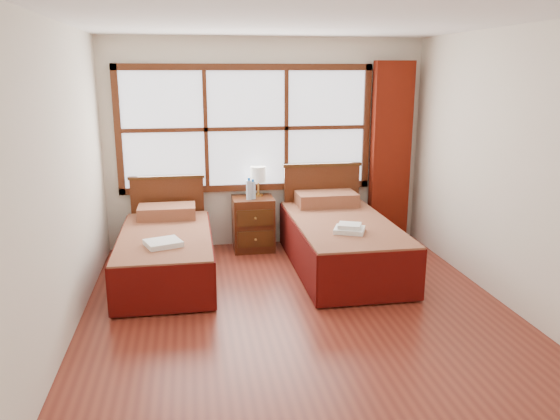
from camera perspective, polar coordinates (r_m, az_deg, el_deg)
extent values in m
plane|color=maroon|center=(5.15, 2.15, -10.92)|extent=(4.50, 4.50, 0.00)
plane|color=white|center=(4.67, 2.47, 19.29)|extent=(4.50, 4.50, 0.00)
plane|color=silver|center=(6.93, -1.47, 6.91)|extent=(4.00, 0.00, 4.00)
plane|color=silver|center=(4.76, -22.01, 2.45)|extent=(0.00, 4.50, 4.50)
plane|color=silver|center=(5.50, 23.22, 3.80)|extent=(0.00, 4.50, 4.50)
cube|color=white|center=(6.85, -3.54, 8.48)|extent=(3.00, 0.02, 1.40)
cube|color=#4C2210|center=(6.94, -3.43, 2.38)|extent=(3.16, 0.06, 0.08)
cube|color=#4C2210|center=(6.79, -3.62, 14.69)|extent=(3.16, 0.06, 0.08)
cube|color=#4C2210|center=(6.85, -16.57, 7.92)|extent=(0.08, 0.06, 1.56)
cube|color=#4C2210|center=(7.15, 8.99, 8.59)|extent=(0.08, 0.06, 1.56)
cube|color=#4C2210|center=(6.80, -7.76, 8.34)|extent=(0.05, 0.05, 1.40)
cube|color=#4C2210|center=(6.90, 0.66, 8.55)|extent=(0.05, 0.05, 1.40)
cube|color=#4C2210|center=(6.83, -3.52, 8.47)|extent=(3.00, 0.05, 0.05)
cube|color=maroon|center=(7.21, 11.46, 5.88)|extent=(0.50, 0.16, 2.30)
cube|color=#41230D|center=(6.06, -11.75, -5.83)|extent=(0.85, 1.70, 0.28)
cube|color=#5C130D|center=(5.97, -11.87, -3.54)|extent=(0.95, 1.88, 0.23)
cube|color=#530C08|center=(6.06, -16.32, -4.93)|extent=(0.03, 1.88, 0.47)
cube|color=#530C08|center=(6.01, -7.25, -4.61)|extent=(0.03, 1.88, 0.47)
cube|color=#530C08|center=(5.14, -12.19, -8.18)|extent=(0.95, 0.03, 0.47)
cube|color=#5C130D|center=(6.58, -11.73, -0.17)|extent=(0.66, 0.39, 0.15)
cube|color=#4C2210|center=(6.93, -11.59, -0.46)|extent=(0.89, 0.06, 0.92)
cube|color=#41230D|center=(6.82, -11.79, 3.37)|extent=(0.92, 0.08, 0.04)
cube|color=#41230D|center=(6.26, 6.46, -4.78)|extent=(0.94, 1.88, 0.31)
cube|color=#5C130D|center=(6.18, 6.53, -2.31)|extent=(1.05, 2.09, 0.26)
cube|color=#530C08|center=(6.11, 1.72, -3.94)|extent=(0.03, 2.09, 0.52)
cube|color=#530C08|center=(6.38, 11.05, -3.39)|extent=(0.03, 2.09, 0.52)
cube|color=#530C08|center=(5.29, 9.54, -7.08)|extent=(1.05, 0.03, 0.52)
cube|color=#5C130D|center=(6.83, 4.86, 1.16)|extent=(0.74, 0.43, 0.16)
cube|color=#4C2210|center=(7.10, 4.34, 0.58)|extent=(0.98, 0.06, 1.02)
cube|color=#41230D|center=(7.00, 4.42, 4.73)|extent=(1.02, 0.08, 0.04)
cube|color=#4C2210|center=(6.86, -2.83, -1.42)|extent=(0.50, 0.45, 0.67)
cube|color=#41230D|center=(6.67, -2.58, -3.07)|extent=(0.44, 0.02, 0.20)
cube|color=#41230D|center=(6.60, -2.61, -0.85)|extent=(0.44, 0.02, 0.20)
sphere|color=#AE843B|center=(6.65, -2.57, -3.12)|extent=(0.03, 0.03, 0.03)
sphere|color=#AE843B|center=(6.58, -2.59, -0.89)|extent=(0.03, 0.03, 0.03)
cube|color=white|center=(5.56, -12.11, -3.40)|extent=(0.41, 0.39, 0.05)
cube|color=white|center=(5.73, 7.26, -2.08)|extent=(0.38, 0.36, 0.05)
cube|color=white|center=(5.72, 7.28, -1.65)|extent=(0.29, 0.27, 0.04)
cylinder|color=#BA893B|center=(6.87, -2.28, 1.60)|extent=(0.12, 0.12, 0.02)
cylinder|color=#BA893B|center=(6.85, -2.28, 2.33)|extent=(0.03, 0.03, 0.16)
cylinder|color=white|center=(6.82, -2.30, 3.77)|extent=(0.19, 0.19, 0.19)
cylinder|color=silver|center=(6.65, -3.26, 2.10)|extent=(0.07, 0.07, 0.24)
cylinder|color=blue|center=(6.62, -3.28, 3.24)|extent=(0.03, 0.03, 0.03)
cylinder|color=silver|center=(6.68, -2.84, 2.07)|extent=(0.06, 0.06, 0.22)
cylinder|color=blue|center=(6.66, -2.85, 3.10)|extent=(0.03, 0.03, 0.03)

